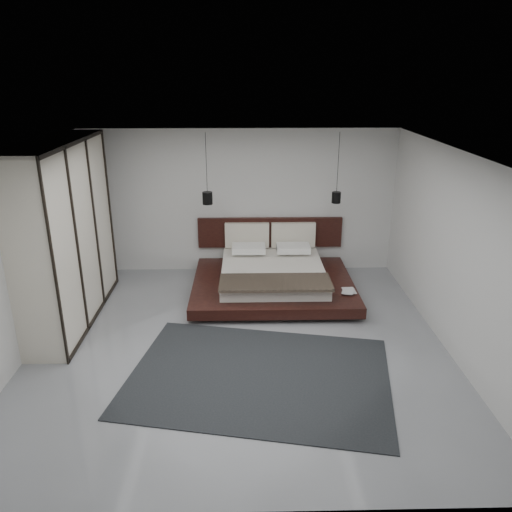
{
  "coord_description": "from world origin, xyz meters",
  "views": [
    {
      "loc": [
        0.1,
        -6.46,
        3.79
      ],
      "look_at": [
        0.27,
        1.2,
        0.94
      ],
      "focal_mm": 35.0,
      "sensor_mm": 36.0,
      "label": 1
    }
  ],
  "objects_px": {
    "lattice_screen": "(79,215)",
    "wardrobe": "(65,234)",
    "pendant_left": "(207,198)",
    "bed": "(273,276)",
    "pendant_right": "(336,197)",
    "rug": "(259,376)"
  },
  "relations": [
    {
      "from": "lattice_screen",
      "to": "pendant_left",
      "type": "distance_m",
      "value": 2.39
    },
    {
      "from": "lattice_screen",
      "to": "bed",
      "type": "bearing_deg",
      "value": -8.76
    },
    {
      "from": "bed",
      "to": "pendant_right",
      "type": "height_order",
      "value": "pendant_right"
    },
    {
      "from": "pendant_left",
      "to": "wardrobe",
      "type": "distance_m",
      "value": 2.55
    },
    {
      "from": "lattice_screen",
      "to": "pendant_right",
      "type": "distance_m",
      "value": 4.72
    },
    {
      "from": "lattice_screen",
      "to": "wardrobe",
      "type": "xyz_separation_m",
      "value": [
        0.25,
        -1.5,
        0.12
      ]
    },
    {
      "from": "pendant_left",
      "to": "pendant_right",
      "type": "distance_m",
      "value": 2.34
    },
    {
      "from": "pendant_left",
      "to": "wardrobe",
      "type": "relative_size",
      "value": 0.44
    },
    {
      "from": "lattice_screen",
      "to": "rug",
      "type": "distance_m",
      "value": 4.77
    },
    {
      "from": "lattice_screen",
      "to": "bed",
      "type": "relative_size",
      "value": 0.91
    },
    {
      "from": "lattice_screen",
      "to": "bed",
      "type": "distance_m",
      "value": 3.72
    },
    {
      "from": "bed",
      "to": "pendant_right",
      "type": "xyz_separation_m",
      "value": [
        1.17,
        0.45,
        1.35
      ]
    },
    {
      "from": "wardrobe",
      "to": "rug",
      "type": "height_order",
      "value": "wardrobe"
    },
    {
      "from": "pendant_left",
      "to": "rug",
      "type": "distance_m",
      "value": 3.68
    },
    {
      "from": "pendant_right",
      "to": "rug",
      "type": "bearing_deg",
      "value": -114.98
    },
    {
      "from": "bed",
      "to": "wardrobe",
      "type": "relative_size",
      "value": 0.98
    },
    {
      "from": "pendant_right",
      "to": "bed",
      "type": "bearing_deg",
      "value": -158.74
    },
    {
      "from": "pendant_left",
      "to": "lattice_screen",
      "type": "bearing_deg",
      "value": 177.81
    },
    {
      "from": "pendant_right",
      "to": "wardrobe",
      "type": "distance_m",
      "value": 4.67
    },
    {
      "from": "rug",
      "to": "pendant_right",
      "type": "bearing_deg",
      "value": 65.02
    },
    {
      "from": "lattice_screen",
      "to": "pendant_right",
      "type": "relative_size",
      "value": 2.06
    },
    {
      "from": "pendant_left",
      "to": "pendant_right",
      "type": "bearing_deg",
      "value": 0.0
    }
  ]
}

